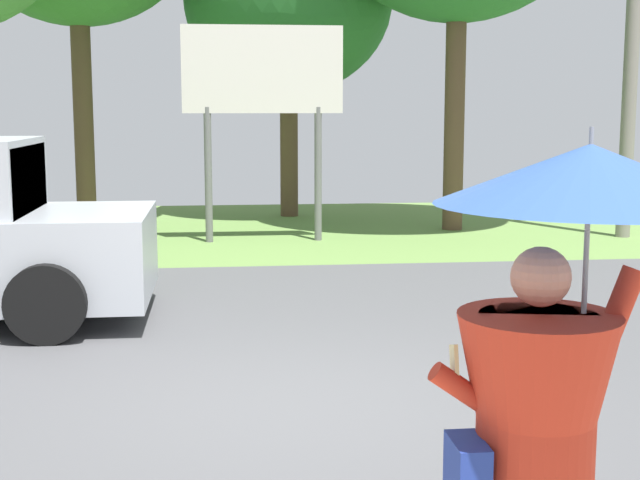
% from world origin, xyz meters
% --- Properties ---
extents(ground_plane, '(40.00, 22.00, 0.20)m').
position_xyz_m(ground_plane, '(0.00, 2.95, -0.05)').
color(ground_plane, '#4C4C4F').
extents(monk_pedestrian, '(1.13, 1.12, 2.13)m').
position_xyz_m(monk_pedestrian, '(0.69, -3.28, 1.15)').
color(monk_pedestrian, '#B22D1E').
rests_on(monk_pedestrian, ground_plane).
extents(roadside_billboard, '(2.60, 0.12, 3.50)m').
position_xyz_m(roadside_billboard, '(0.22, 8.38, 2.55)').
color(roadside_billboard, slate).
rests_on(roadside_billboard, ground_plane).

